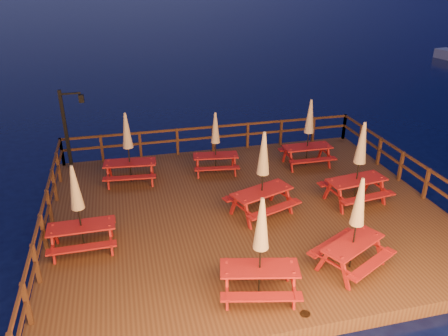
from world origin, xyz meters
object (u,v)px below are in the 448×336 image
Objects in this scene: picnic_table_1 at (261,247)px; lamp_post at (69,122)px; picnic_table_2 at (128,147)px; picnic_table_0 at (356,223)px.

lamp_post is at bearing 131.86° from picnic_table_1.
lamp_post is 1.18× the size of picnic_table_2.
picnic_table_1 is 1.01× the size of picnic_table_2.
lamp_post is at bearing 105.07° from picnic_table_0.
picnic_table_1 is at bearing 161.78° from picnic_table_0.
picnic_table_1 is (4.58, -8.30, -0.46)m from lamp_post.
picnic_table_2 reaches higher than picnic_table_0.
picnic_table_2 is (-5.17, 6.19, 0.00)m from picnic_table_0.
lamp_post is 9.49m from picnic_table_1.
picnic_table_1 is (-2.57, -0.40, 0.02)m from picnic_table_0.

